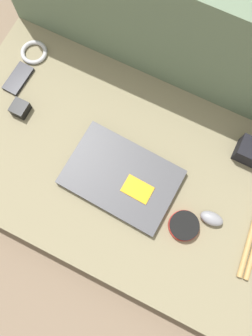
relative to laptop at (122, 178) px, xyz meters
name	(u,v)px	position (x,y,z in m)	size (l,w,h in m)	color
ground_plane	(126,178)	(0.00, 0.03, -0.14)	(8.00, 8.00, 0.00)	#7A6651
couch_seat	(126,174)	(0.00, 0.03, -0.08)	(1.20, 0.68, 0.13)	#847A5B
couch_backrest	(189,36)	(0.00, 0.47, 0.12)	(1.20, 0.20, 0.52)	#60755B
laptop	(122,178)	(0.00, 0.00, 0.00)	(0.36, 0.25, 0.03)	#47474C
computer_mouse	(212,219)	(0.30, 0.01, 0.00)	(0.07, 0.05, 0.04)	gray
speaker_puck	(184,226)	(0.23, -0.05, 0.00)	(0.09, 0.09, 0.03)	red
phone_black	(18,79)	(-0.48, 0.15, -0.01)	(0.06, 0.12, 0.01)	black
charger_brick	(20,109)	(-0.41, 0.06, 0.00)	(0.05, 0.05, 0.04)	black
cable_coil	(34,52)	(-0.48, 0.27, -0.01)	(0.09, 0.09, 0.01)	#B2B2B7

